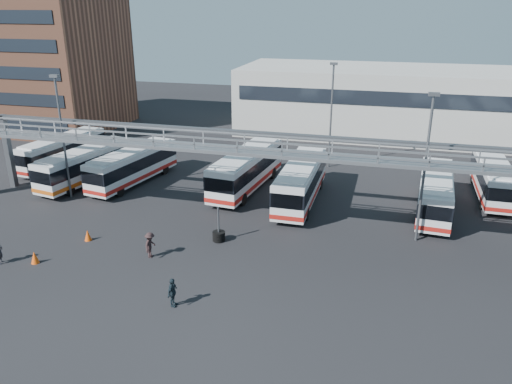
% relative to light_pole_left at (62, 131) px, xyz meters
% --- Properties ---
extents(ground, '(140.00, 140.00, 0.00)m').
position_rel_light_pole_left_xyz_m(ground, '(16.00, -8.00, -5.73)').
color(ground, black).
rests_on(ground, ground).
extents(gantry, '(51.40, 5.15, 7.10)m').
position_rel_light_pole_left_xyz_m(gantry, '(16.00, -2.13, -0.22)').
color(gantry, gray).
rests_on(gantry, ground).
extents(apartment_building, '(18.00, 15.00, 16.00)m').
position_rel_light_pole_left_xyz_m(apartment_building, '(-18.00, 22.00, 2.27)').
color(apartment_building, brown).
rests_on(apartment_building, ground).
extents(warehouse, '(42.00, 14.00, 8.00)m').
position_rel_light_pole_left_xyz_m(warehouse, '(28.00, 30.00, -1.73)').
color(warehouse, '#9E9E99').
rests_on(warehouse, ground).
extents(light_pole_left, '(0.70, 0.35, 10.21)m').
position_rel_light_pole_left_xyz_m(light_pole_left, '(0.00, 0.00, 0.00)').
color(light_pole_left, '#4C4F54').
rests_on(light_pole_left, ground).
extents(light_pole_mid, '(0.70, 0.35, 10.21)m').
position_rel_light_pole_left_xyz_m(light_pole_mid, '(28.00, -1.00, 0.00)').
color(light_pole_mid, '#4C4F54').
rests_on(light_pole_mid, ground).
extents(light_pole_back, '(0.70, 0.35, 10.21)m').
position_rel_light_pole_left_xyz_m(light_pole_back, '(20.00, 14.00, 0.00)').
color(light_pole_back, '#4C4F54').
rests_on(light_pole_back, ground).
extents(bus_0, '(3.66, 10.36, 3.08)m').
position_rel_light_pole_left_xyz_m(bus_0, '(-5.61, 7.20, -4.02)').
color(bus_0, silver).
rests_on(bus_0, ground).
extents(bus_1, '(4.37, 10.79, 3.20)m').
position_rel_light_pole_left_xyz_m(bus_1, '(-0.64, 3.65, -3.96)').
color(bus_1, silver).
rests_on(bus_1, ground).
extents(bus_2, '(4.16, 10.66, 3.16)m').
position_rel_light_pole_left_xyz_m(bus_2, '(3.50, 4.58, -3.98)').
color(bus_2, silver).
rests_on(bus_2, ground).
extents(bus_4, '(3.84, 11.53, 3.44)m').
position_rel_light_pole_left_xyz_m(bus_4, '(13.84, 5.73, -3.83)').
color(bus_4, silver).
rests_on(bus_4, ground).
extents(bus_5, '(2.61, 11.04, 3.35)m').
position_rel_light_pole_left_xyz_m(bus_5, '(18.96, 3.96, -3.87)').
color(bus_5, silver).
rests_on(bus_5, ground).
extents(bus_7, '(3.14, 10.46, 3.13)m').
position_rel_light_pole_left_xyz_m(bus_7, '(29.41, 4.47, -3.99)').
color(bus_7, silver).
rests_on(bus_7, ground).
extents(bus_8, '(2.50, 10.22, 3.09)m').
position_rel_light_pole_left_xyz_m(bus_8, '(34.31, 9.36, -4.02)').
color(bus_8, silver).
rests_on(bus_8, ground).
extents(pedestrian_c, '(0.64, 1.12, 1.72)m').
position_rel_light_pole_left_xyz_m(pedestrian_c, '(11.35, -8.00, -4.87)').
color(pedestrian_c, black).
rests_on(pedestrian_c, ground).
extents(pedestrian_d, '(0.44, 1.00, 1.68)m').
position_rel_light_pole_left_xyz_m(pedestrian_d, '(15.03, -12.79, -4.89)').
color(pedestrian_d, '#19252D').
rests_on(pedestrian_d, ground).
extents(cone_left, '(0.58, 0.58, 0.80)m').
position_rel_light_pole_left_xyz_m(cone_left, '(4.64, -10.64, -5.33)').
color(cone_left, '#ED500D').
rests_on(cone_left, ground).
extents(cone_right, '(0.51, 0.51, 0.77)m').
position_rel_light_pole_left_xyz_m(cone_right, '(6.05, -6.92, -5.34)').
color(cone_right, '#ED500D').
rests_on(cone_right, ground).
extents(tire_stack, '(0.87, 0.87, 2.48)m').
position_rel_light_pole_left_xyz_m(tire_stack, '(14.83, -4.63, -5.31)').
color(tire_stack, black).
rests_on(tire_stack, ground).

